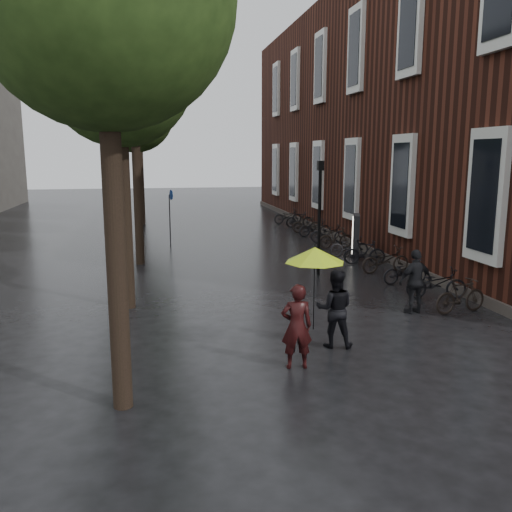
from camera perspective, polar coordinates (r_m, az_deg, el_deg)
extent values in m
plane|color=black|center=(9.30, 12.38, -15.79)|extent=(120.00, 120.00, 0.00)
cube|color=#38160F|center=(30.54, 16.67, 13.82)|extent=(10.00, 33.00, 12.00)
cube|color=silver|center=(15.87, 23.19, 5.83)|extent=(0.25, 1.60, 3.60)
cube|color=black|center=(15.82, 22.89, 5.84)|extent=(0.10, 1.20, 3.00)
cube|color=silver|center=(20.20, 15.23, 7.18)|extent=(0.25, 1.60, 3.60)
cube|color=black|center=(20.16, 14.97, 7.19)|extent=(0.10, 1.20, 3.00)
cube|color=silver|center=(20.64, 16.04, 22.59)|extent=(0.25, 1.60, 3.60)
cube|color=black|center=(20.60, 15.77, 22.63)|extent=(0.10, 1.20, 3.00)
cube|color=silver|center=(24.78, 10.12, 7.97)|extent=(0.25, 1.60, 3.60)
cube|color=black|center=(24.75, 9.90, 7.98)|extent=(0.10, 1.20, 3.00)
cube|color=silver|center=(25.14, 10.55, 20.59)|extent=(0.25, 1.60, 3.60)
cube|color=black|center=(25.11, 10.33, 20.61)|extent=(0.10, 1.20, 3.00)
cube|color=silver|center=(29.50, 6.61, 8.48)|extent=(0.25, 1.60, 3.60)
cube|color=black|center=(29.47, 6.42, 8.48)|extent=(0.10, 1.20, 3.00)
cube|color=silver|center=(29.80, 6.84, 19.10)|extent=(0.25, 1.60, 3.60)
cube|color=black|center=(29.77, 6.65, 19.12)|extent=(0.10, 1.20, 3.00)
cube|color=silver|center=(34.30, 4.06, 8.82)|extent=(0.25, 1.60, 3.60)
cube|color=black|center=(34.27, 3.90, 8.83)|extent=(0.10, 1.20, 3.00)
cube|color=silver|center=(34.56, 4.19, 17.98)|extent=(0.25, 1.60, 3.60)
cube|color=black|center=(34.53, 4.02, 17.98)|extent=(0.10, 1.20, 3.00)
cube|color=silver|center=(39.14, 2.15, 9.07)|extent=(0.25, 1.60, 3.60)
cube|color=black|center=(39.12, 2.00, 9.07)|extent=(0.10, 1.20, 3.00)
cube|color=silver|center=(39.37, 2.20, 17.10)|extent=(0.25, 1.60, 3.60)
cube|color=black|center=(39.35, 2.06, 17.11)|extent=(0.10, 1.20, 3.00)
cube|color=#3F3833|center=(28.85, 7.37, 2.73)|extent=(0.40, 33.00, 0.30)
cylinder|color=black|center=(8.81, -14.46, -1.27)|extent=(0.32, 0.32, 4.68)
cylinder|color=black|center=(14.74, -13.52, 3.17)|extent=(0.32, 0.32, 4.51)
cylinder|color=black|center=(20.68, -12.33, 5.92)|extent=(0.32, 0.32, 4.95)
cylinder|color=black|center=(26.68, -12.37, 6.35)|extent=(0.32, 0.32, 4.40)
cylinder|color=black|center=(32.66, -12.00, 7.46)|extent=(0.32, 0.32, 4.79)
cylinder|color=black|center=(38.65, -11.94, 7.77)|extent=(0.32, 0.32, 4.57)
imported|color=black|center=(10.55, 4.30, -7.40)|extent=(0.64, 0.45, 1.68)
imported|color=black|center=(11.78, 8.28, -5.51)|extent=(0.97, 0.85, 1.69)
cylinder|color=black|center=(10.93, 6.13, -3.85)|extent=(0.02, 0.02, 1.54)
cone|color=#BCE418|center=(10.77, 6.21, 0.13)|extent=(1.21, 1.21, 0.31)
cylinder|color=black|center=(10.73, 6.23, 1.14)|extent=(0.02, 0.02, 0.08)
imported|color=black|center=(14.69, 16.45, -2.59)|extent=(1.04, 0.56, 1.69)
imported|color=black|center=(15.14, 20.74, -3.92)|extent=(1.62, 0.71, 0.94)
imported|color=black|center=(16.41, 18.45, -2.75)|extent=(1.81, 0.97, 0.90)
imported|color=black|center=(17.98, 15.43, -1.57)|extent=(1.60, 0.69, 0.82)
imported|color=black|center=(19.44, 13.47, -0.40)|extent=(1.81, 0.74, 0.93)
imported|color=black|center=(20.78, 11.35, 0.41)|extent=(1.63, 0.72, 0.94)
imported|color=black|center=(22.34, 9.79, 1.05)|extent=(1.62, 0.58, 0.85)
imported|color=black|center=(24.10, 8.38, 1.92)|extent=(1.63, 0.60, 0.96)
imported|color=black|center=(25.60, 7.64, 2.36)|extent=(1.75, 0.91, 0.88)
imported|color=black|center=(27.42, 6.20, 2.95)|extent=(1.71, 0.69, 0.88)
imported|color=black|center=(28.78, 5.34, 3.37)|extent=(1.57, 0.65, 0.92)
imported|color=black|center=(30.72, 4.60, 3.86)|extent=(1.57, 0.53, 0.93)
imported|color=black|center=(32.36, 3.37, 4.21)|extent=(1.83, 0.90, 0.92)
cube|color=black|center=(21.63, 10.48, 1.96)|extent=(0.24, 1.18, 1.78)
cube|color=white|center=(21.58, 10.16, 2.08)|extent=(0.04, 0.99, 1.46)
cylinder|color=black|center=(18.54, 6.67, 3.52)|extent=(0.11, 0.11, 3.63)
cube|color=black|center=(18.41, 6.80, 9.43)|extent=(0.20, 0.20, 0.32)
sphere|color=#FFE5B2|center=(18.41, 6.80, 9.43)|extent=(0.16, 0.16, 0.16)
cylinder|color=#262628|center=(25.24, -9.06, 3.80)|extent=(0.05, 0.05, 2.27)
cylinder|color=navy|center=(25.13, -8.92, 6.38)|extent=(0.03, 0.45, 0.45)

